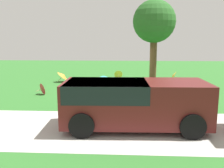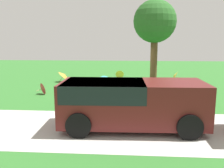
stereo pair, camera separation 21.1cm
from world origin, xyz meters
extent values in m
plane|color=#2D6B28|center=(0.00, 0.00, 0.00)|extent=(40.00, 40.00, 0.00)
cube|color=#B2AFA8|center=(0.00, 6.44, 0.00)|extent=(40.00, 3.71, 0.01)
cube|color=#591919|center=(-0.48, 6.25, 0.85)|extent=(4.65, 2.02, 1.35)
cube|color=black|center=(0.44, 6.27, 1.25)|extent=(2.62, 1.98, 0.55)
cylinder|color=black|center=(1.10, 7.24, 0.38)|extent=(0.77, 0.24, 0.76)
cylinder|color=black|center=(1.15, 5.34, 0.38)|extent=(0.77, 0.24, 0.76)
cylinder|color=black|center=(-2.12, 7.16, 0.38)|extent=(0.77, 0.24, 0.76)
cylinder|color=black|center=(-2.07, 5.26, 0.38)|extent=(0.77, 0.24, 0.76)
cube|color=navy|center=(-2.28, 2.12, 0.45)|extent=(1.60, 0.45, 0.05)
cube|color=navy|center=(-2.28, 2.32, 0.68)|extent=(1.60, 0.11, 0.45)
cube|color=black|center=(-1.64, 2.12, 0.23)|extent=(0.08, 0.41, 0.45)
cube|color=black|center=(-2.92, 2.12, 0.23)|extent=(0.08, 0.41, 0.45)
cylinder|color=brown|center=(-1.76, -0.31, 1.58)|extent=(0.40, 0.40, 3.15)
sphere|color=#286023|center=(-1.76, -0.31, 3.87)|extent=(2.40, 2.40, 2.40)
cylinder|color=tan|center=(1.84, 1.00, 0.32)|extent=(0.25, 0.29, 0.09)
cone|color=#D8383F|center=(2.00, 1.18, 0.36)|extent=(0.71, 0.66, 0.72)
sphere|color=tan|center=(2.04, 1.23, 0.37)|extent=(0.05, 0.06, 0.04)
cylinder|color=tan|center=(4.29, -2.41, 0.20)|extent=(0.34, 0.07, 0.40)
cone|color=orange|center=(4.07, -2.44, 0.46)|extent=(0.85, 0.92, 0.66)
sphere|color=tan|center=(4.02, -2.45, 0.53)|extent=(0.05, 0.04, 0.05)
cylinder|color=tan|center=(1.10, -0.43, 0.22)|extent=(0.32, 0.29, 0.43)
cone|color=teal|center=(0.91, -0.26, 0.49)|extent=(1.16, 1.17, 0.74)
sphere|color=tan|center=(0.87, -0.22, 0.55)|extent=(0.06, 0.06, 0.05)
cylinder|color=tan|center=(4.33, 1.64, 0.25)|extent=(0.30, 0.27, 0.11)
cone|color=#D8383F|center=(4.15, 1.49, 0.31)|extent=(0.58, 0.61, 0.62)
sphere|color=tan|center=(4.12, 1.45, 0.32)|extent=(0.06, 0.06, 0.04)
cylinder|color=tan|center=(-2.49, -2.22, 0.14)|extent=(0.12, 0.13, 0.29)
cone|color=#D8383F|center=(-2.54, -2.29, 0.33)|extent=(0.82, 0.81, 0.34)
sphere|color=tan|center=(-2.56, -2.30, 0.37)|extent=(0.06, 0.06, 0.05)
cylinder|color=tan|center=(-3.78, -3.18, 0.26)|extent=(0.40, 0.14, 0.20)
cone|color=yellow|center=(-3.52, -3.26, 0.37)|extent=(0.63, 0.85, 0.75)
sphere|color=tan|center=(-3.46, -3.27, 0.40)|extent=(0.06, 0.05, 0.05)
cylinder|color=tan|center=(0.34, -4.14, 0.24)|extent=(0.04, 0.33, 0.13)
cone|color=yellow|center=(0.35, -4.36, 0.31)|extent=(0.63, 0.35, 0.63)
sphere|color=tan|center=(0.35, -4.43, 0.34)|extent=(0.04, 0.05, 0.05)
camera|label=1|loc=(-0.15, 14.11, 2.85)|focal=39.74mm
camera|label=2|loc=(-0.36, 14.09, 2.85)|focal=39.74mm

